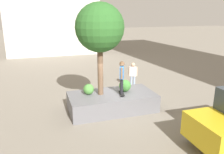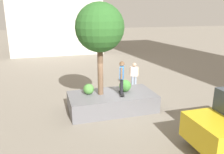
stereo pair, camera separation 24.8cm
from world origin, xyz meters
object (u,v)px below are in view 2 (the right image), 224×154
(skateboard, at_px, (122,94))
(skateboarder, at_px, (122,75))
(plaza_tree, at_px, (100,28))
(passerby_with_bag, at_px, (134,74))
(planter_ledge, at_px, (112,102))

(skateboard, xyz_separation_m, skateboarder, (0.00, -0.00, 0.97))
(plaza_tree, bearing_deg, skateboard, 158.33)
(skateboard, bearing_deg, plaza_tree, -21.67)
(plaza_tree, relative_size, skateboarder, 2.73)
(skateboard, bearing_deg, skateboarder, -69.44)
(skateboarder, xyz_separation_m, passerby_with_bag, (-2.00, -3.23, -0.91))
(skateboarder, bearing_deg, skateboard, 110.56)
(plaza_tree, relative_size, skateboard, 5.48)
(planter_ledge, relative_size, plaza_tree, 0.97)
(skateboarder, distance_m, passerby_with_bag, 3.90)
(planter_ledge, height_order, passerby_with_bag, passerby_with_bag)
(planter_ledge, relative_size, passerby_with_bag, 2.54)
(planter_ledge, height_order, skateboarder, skateboarder)
(plaza_tree, height_order, skateboard, plaza_tree)
(skateboard, bearing_deg, passerby_with_bag, -121.75)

